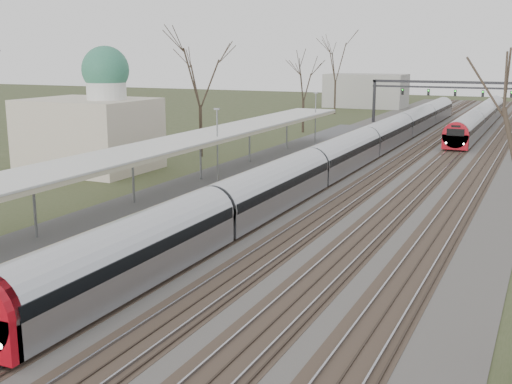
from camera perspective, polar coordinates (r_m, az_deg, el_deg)
track_bed at (r=61.71m, az=12.54°, el=2.96°), size 24.00×160.00×0.22m
platform at (r=48.44m, az=-2.86°, el=1.27°), size 3.50×69.00×1.00m
canopy at (r=43.99m, az=-5.64°, el=4.63°), size 4.10×50.00×3.11m
dome_building at (r=55.32m, az=-14.41°, el=5.65°), size 10.00×8.00×10.30m
signal_gantry at (r=90.61m, az=16.88°, el=8.70°), size 21.00×0.59×6.08m
tree_west_far at (r=60.61m, az=-5.03°, el=10.60°), size 5.50×5.50×11.33m
train_near at (r=60.71m, az=9.75°, el=4.28°), size 2.62×90.21×3.05m
train_far at (r=88.73m, az=19.28°, el=6.25°), size 2.62×45.21×3.05m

